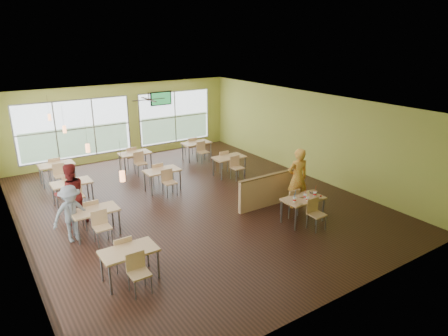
# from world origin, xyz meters

# --- Properties ---
(room) EXTENTS (12.00, 12.04, 3.20)m
(room) POSITION_xyz_m (0.00, 0.00, 1.60)
(room) COLOR black
(room) RESTS_ON ground
(window_bays) EXTENTS (9.24, 10.24, 2.38)m
(window_bays) POSITION_xyz_m (-2.65, 3.08, 1.48)
(window_bays) COLOR white
(window_bays) RESTS_ON room
(main_table) EXTENTS (1.22, 1.52, 0.87)m
(main_table) POSITION_xyz_m (2.00, -3.00, 0.63)
(main_table) COLOR tan
(main_table) RESTS_ON floor
(half_wall_divider) EXTENTS (2.40, 0.14, 1.04)m
(half_wall_divider) POSITION_xyz_m (2.00, -1.55, 0.52)
(half_wall_divider) COLOR tan
(half_wall_divider) RESTS_ON floor
(dining_tables) EXTENTS (6.92, 8.72, 0.87)m
(dining_tables) POSITION_xyz_m (-1.05, 1.71, 0.63)
(dining_tables) COLOR tan
(dining_tables) RESTS_ON floor
(pendant_lights) EXTENTS (0.11, 7.31, 0.86)m
(pendant_lights) POSITION_xyz_m (-3.20, 0.68, 2.45)
(pendant_lights) COLOR #2D2119
(pendant_lights) RESTS_ON ceiling
(ceiling_fan) EXTENTS (1.25, 1.25, 0.29)m
(ceiling_fan) POSITION_xyz_m (-0.00, 3.00, 2.95)
(ceiling_fan) COLOR #2D2119
(ceiling_fan) RESTS_ON ceiling
(tv_backwall) EXTENTS (1.00, 0.07, 0.60)m
(tv_backwall) POSITION_xyz_m (1.80, 5.90, 2.45)
(tv_backwall) COLOR black
(tv_backwall) RESTS_ON wall_back
(man_plaid) EXTENTS (0.78, 0.59, 1.92)m
(man_plaid) POSITION_xyz_m (2.59, -2.12, 0.96)
(man_plaid) COLOR orange
(man_plaid) RESTS_ON floor
(patron_maroon) EXTENTS (0.91, 0.73, 1.80)m
(patron_maroon) POSITION_xyz_m (-3.54, 0.59, 0.90)
(patron_maroon) COLOR maroon
(patron_maroon) RESTS_ON floor
(patron_grey) EXTENTS (1.07, 0.71, 1.55)m
(patron_grey) POSITION_xyz_m (-3.79, -0.47, 0.77)
(patron_grey) COLOR slate
(patron_grey) RESTS_ON floor
(cup_blue) EXTENTS (0.10, 0.10, 0.38)m
(cup_blue) POSITION_xyz_m (1.59, -3.07, 0.83)
(cup_blue) COLOR white
(cup_blue) RESTS_ON main_table
(cup_yellow) EXTENTS (0.09, 0.09, 0.33)m
(cup_yellow) POSITION_xyz_m (1.94, -3.23, 0.82)
(cup_yellow) COLOR white
(cup_yellow) RESTS_ON main_table
(cup_red_near) EXTENTS (0.10, 0.10, 0.35)m
(cup_red_near) POSITION_xyz_m (2.01, -3.05, 0.82)
(cup_red_near) COLOR white
(cup_red_near) RESTS_ON main_table
(cup_red_far) EXTENTS (0.10, 0.10, 0.36)m
(cup_red_far) POSITION_xyz_m (2.36, -3.10, 0.82)
(cup_red_far) COLOR white
(cup_red_far) RESTS_ON main_table
(food_basket) EXTENTS (0.26, 0.26, 0.06)m
(food_basket) POSITION_xyz_m (2.51, -2.88, 0.78)
(food_basket) COLOR black
(food_basket) RESTS_ON main_table
(ketchup_cup) EXTENTS (0.06, 0.06, 0.03)m
(ketchup_cup) POSITION_xyz_m (2.50, -3.19, 0.76)
(ketchup_cup) COLOR #A12016
(ketchup_cup) RESTS_ON main_table
(wrapper_left) EXTENTS (0.15, 0.13, 0.04)m
(wrapper_left) POSITION_xyz_m (1.61, -3.30, 0.77)
(wrapper_left) COLOR #A2784E
(wrapper_left) RESTS_ON main_table
(wrapper_mid) EXTENTS (0.21, 0.20, 0.05)m
(wrapper_mid) POSITION_xyz_m (2.00, -2.92, 0.77)
(wrapper_mid) COLOR #A2784E
(wrapper_mid) RESTS_ON main_table
(wrapper_right) EXTENTS (0.20, 0.19, 0.04)m
(wrapper_right) POSITION_xyz_m (2.34, -3.29, 0.77)
(wrapper_right) COLOR #A2784E
(wrapper_right) RESTS_ON main_table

